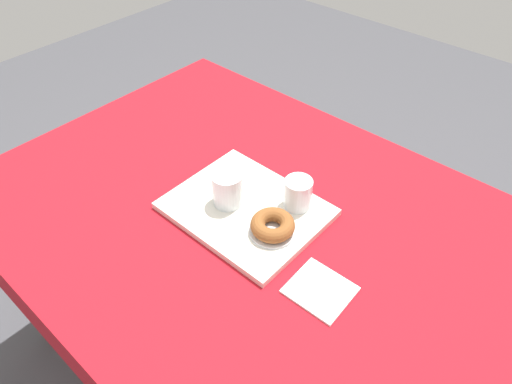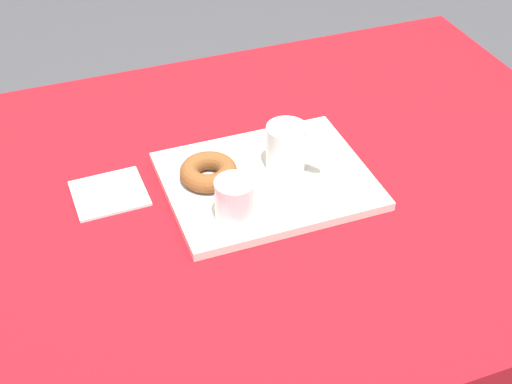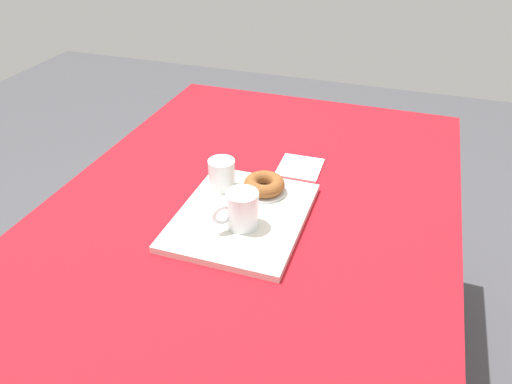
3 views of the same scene
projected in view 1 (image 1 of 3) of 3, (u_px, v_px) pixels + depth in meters
ground_plane at (260, 362)px, 1.70m from camera, size 6.00×6.00×0.00m
dining_table at (261, 241)px, 1.25m from camera, size 1.55×1.06×0.75m
serving_tray at (246, 209)px, 1.21m from camera, size 0.39×0.31×0.02m
tea_mug_left at (228, 189)px, 1.19m from camera, size 0.10×0.10×0.09m
water_glass_near at (298, 194)px, 1.19m from camera, size 0.07×0.07×0.08m
donut_plate_left at (272, 231)px, 1.14m from camera, size 0.12×0.12×0.01m
sugar_donut_left at (273, 225)px, 1.12m from camera, size 0.11×0.11×0.04m
paper_napkin at (320, 290)px, 1.03m from camera, size 0.14×0.13×0.01m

